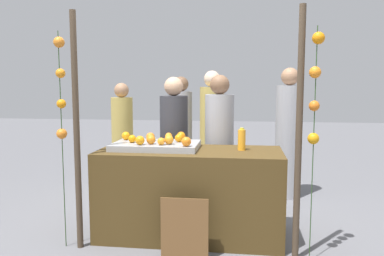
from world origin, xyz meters
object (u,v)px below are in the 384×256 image
object	(u,v)px
orange_0	(151,140)
vendor_left	(174,151)
orange_1	(140,140)
stall_counter	(190,193)
juice_bottle	(242,140)
chalkboard_sign	(185,229)
vendor_right	(219,152)

from	to	relation	value
orange_0	vendor_left	bearing A→B (deg)	81.79
orange_1	vendor_left	distance (m)	0.82
orange_1	vendor_left	size ratio (longest dim) A/B	0.06
stall_counter	orange_0	distance (m)	0.66
orange_0	juice_bottle	xyz separation A→B (m)	(0.88, 0.12, -0.00)
orange_0	chalkboard_sign	size ratio (longest dim) A/B	0.16
orange_1	juice_bottle	size ratio (longest dim) A/B	0.40
orange_0	orange_1	distance (m)	0.11
juice_bottle	vendor_left	world-z (taller)	vendor_left
orange_1	chalkboard_sign	bearing A→B (deg)	-39.50
stall_counter	juice_bottle	xyz separation A→B (m)	(0.50, 0.06, 0.54)
orange_1	vendor_right	distance (m)	1.05
vendor_left	juice_bottle	bearing A→B (deg)	-36.69
orange_1	chalkboard_sign	size ratio (longest dim) A/B	0.16
stall_counter	vendor_left	size ratio (longest dim) A/B	1.13
vendor_right	chalkboard_sign	bearing A→B (deg)	-101.20
orange_1	juice_bottle	world-z (taller)	juice_bottle
juice_bottle	vendor_left	bearing A→B (deg)	143.31
orange_0	juice_bottle	world-z (taller)	juice_bottle
stall_counter	vendor_right	xyz separation A→B (m)	(0.25, 0.60, 0.32)
stall_counter	chalkboard_sign	size ratio (longest dim) A/B	3.22
orange_0	vendor_left	size ratio (longest dim) A/B	0.06
chalkboard_sign	vendor_left	size ratio (longest dim) A/B	0.35
vendor_right	vendor_left	bearing A→B (deg)	176.59
stall_counter	orange_1	world-z (taller)	orange_1
juice_bottle	vendor_left	size ratio (longest dim) A/B	0.14
juice_bottle	chalkboard_sign	distance (m)	1.04
juice_bottle	chalkboard_sign	world-z (taller)	juice_bottle
stall_counter	vendor_left	world-z (taller)	vendor_left
orange_0	juice_bottle	bearing A→B (deg)	8.01
orange_0	orange_1	xyz separation A→B (m)	(-0.10, -0.06, 0.00)
juice_bottle	orange_0	bearing A→B (deg)	-171.99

